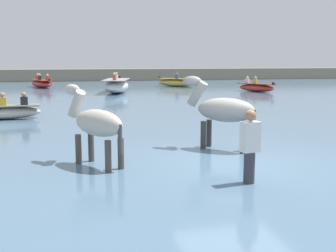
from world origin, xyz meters
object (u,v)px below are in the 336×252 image
object	(u,v)px
horse_trailing_pinto	(96,125)
boat_near_starboard	(42,83)
boat_distant_west	(256,87)
boat_near_port	(4,112)
horse_lead_grey	(223,112)
boat_mid_outer	(177,83)
person_onlooker_left	(250,152)
boat_far_offshore	(116,86)

from	to	relation	value
horse_trailing_pinto	boat_near_starboard	bearing A→B (deg)	96.40
boat_distant_west	boat_near_port	size ratio (longest dim) A/B	1.06
horse_lead_grey	boat_near_starboard	xyz separation A→B (m)	(-6.01, 24.93, -0.62)
boat_near_starboard	boat_mid_outer	size ratio (longest dim) A/B	1.06
boat_distant_west	horse_trailing_pinto	bearing A→B (deg)	-122.88
horse_lead_grey	boat_near_port	size ratio (longest dim) A/B	0.77
boat_near_starboard	boat_near_port	world-z (taller)	boat_near_starboard
boat_near_port	horse_lead_grey	bearing A→B (deg)	-48.06
horse_lead_grey	boat_mid_outer	distance (m)	24.27
boat_mid_outer	person_onlooker_left	distance (m)	27.13
horse_trailing_pinto	boat_far_offshore	xyz separation A→B (m)	(2.31, 19.33, -0.41)
boat_near_port	person_onlooker_left	bearing A→B (deg)	-59.79
boat_distant_west	boat_near_port	xyz separation A→B (m)	(-14.78, -10.47, -0.01)
boat_distant_west	boat_mid_outer	world-z (taller)	boat_mid_outer
boat_mid_outer	person_onlooker_left	bearing A→B (deg)	-101.04
boat_distant_west	boat_mid_outer	xyz separation A→B (m)	(-3.99, 6.55, 0.03)
horse_lead_grey	boat_mid_outer	bearing A→B (deg)	78.86
boat_far_offshore	horse_lead_grey	bearing A→B (deg)	-87.55
boat_near_starboard	person_onlooker_left	world-z (taller)	person_onlooker_left
horse_lead_grey	boat_distant_west	size ratio (longest dim) A/B	0.72
boat_near_port	person_onlooker_left	world-z (taller)	person_onlooker_left
horse_trailing_pinto	boat_near_port	bearing A→B (deg)	111.15
horse_lead_grey	boat_near_port	world-z (taller)	horse_lead_grey
horse_trailing_pinto	boat_mid_outer	distance (m)	25.97
boat_near_starboard	boat_near_port	size ratio (longest dim) A/B	1.29
boat_mid_outer	boat_near_port	world-z (taller)	boat_mid_outer
boat_near_starboard	person_onlooker_left	bearing A→B (deg)	-78.79
horse_trailing_pinto	person_onlooker_left	world-z (taller)	horse_trailing_pinto
boat_near_starboard	boat_mid_outer	bearing A→B (deg)	-6.00
horse_lead_grey	horse_trailing_pinto	size ratio (longest dim) A/B	1.06
horse_lead_grey	boat_near_port	xyz separation A→B (m)	(-6.10, 6.79, -0.65)
horse_lead_grey	boat_near_starboard	bearing A→B (deg)	103.55
boat_near_starboard	person_onlooker_left	size ratio (longest dim) A/B	2.16
horse_lead_grey	horse_trailing_pinto	world-z (taller)	horse_lead_grey
horse_lead_grey	person_onlooker_left	xyz separation A→B (m)	(-0.51, -2.82, -0.37)
person_onlooker_left	boat_distant_west	bearing A→B (deg)	65.41
boat_near_starboard	boat_far_offshore	bearing A→B (deg)	-51.51
boat_near_port	horse_trailing_pinto	bearing A→B (deg)	-68.85
boat_distant_west	person_onlooker_left	world-z (taller)	person_onlooker_left
boat_near_starboard	boat_distant_west	bearing A→B (deg)	-27.58
boat_mid_outer	boat_near_port	xyz separation A→B (m)	(-10.79, -17.01, -0.05)
boat_far_offshore	boat_near_port	size ratio (longest dim) A/B	1.63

